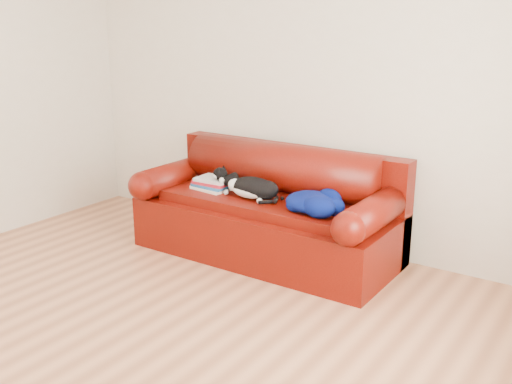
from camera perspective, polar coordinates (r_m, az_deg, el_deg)
ground at (r=3.90m, az=-11.58°, el=-12.72°), size 4.50×4.50×0.00m
room_shell at (r=3.35m, az=-11.49°, el=12.51°), size 4.52×4.02×2.61m
sofa_base at (r=4.85m, az=0.96°, el=-3.37°), size 2.10×0.90×0.50m
sofa_back at (r=4.96m, az=2.51°, el=0.73°), size 2.10×1.01×0.88m
book_stack at (r=4.96m, az=-4.05°, el=0.81°), size 0.34×0.27×0.10m
cat at (r=4.70m, az=-0.34°, el=0.36°), size 0.59×0.23×0.21m
blanket at (r=4.42m, az=5.60°, el=-0.89°), size 0.54×0.55×0.16m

